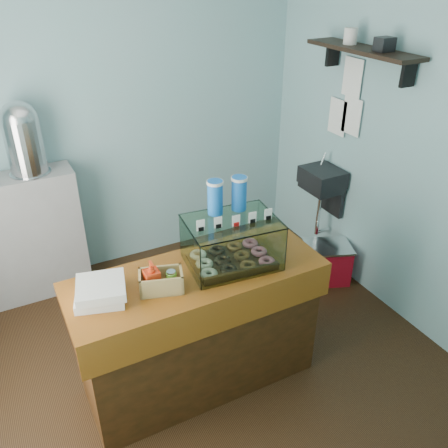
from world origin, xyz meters
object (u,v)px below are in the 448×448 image
display_case (231,237)px  coffee_urn (23,137)px  counter (199,328)px  red_cooler (326,262)px

display_case → coffee_urn: size_ratio=1.04×
coffee_urn → display_case: bearing=-58.1°
counter → display_case: size_ratio=2.69×
display_case → red_cooler: 1.62m
display_case → red_cooler: (1.26, 0.50, -0.89)m
display_case → coffee_urn: coffee_urn is taller
display_case → coffee_urn: (-0.96, 1.54, 0.33)m
display_case → red_cooler: size_ratio=1.21×
red_cooler → coffee_urn: bearing=176.9°
display_case → counter: bearing=-166.0°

